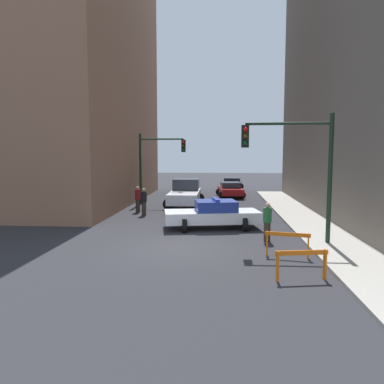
{
  "coord_description": "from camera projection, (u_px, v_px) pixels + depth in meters",
  "views": [
    {
      "loc": [
        1.54,
        -14.34,
        3.71
      ],
      "look_at": [
        -0.15,
        7.42,
        1.49
      ],
      "focal_mm": 35.0,
      "sensor_mm": 36.0,
      "label": 1
    }
  ],
  "objects": [
    {
      "name": "traffic_light_near",
      "position": [
        301.0,
        159.0,
        15.0
      ],
      "size": [
        3.64,
        0.35,
        5.2
      ],
      "color": "black",
      "rests_on": "sidewalk_right"
    },
    {
      "name": "white_truck",
      "position": [
        185.0,
        194.0,
        26.62
      ],
      "size": [
        2.67,
        5.42,
        1.9
      ],
      "rotation": [
        0.0,
        0.0,
        0.01
      ],
      "color": "silver",
      "rests_on": "ground_plane"
    },
    {
      "name": "building_corner_left",
      "position": [
        43.0,
        49.0,
        28.36
      ],
      "size": [
        14.0,
        20.0,
        23.26
      ],
      "color": "#93664C",
      "rests_on": "ground_plane"
    },
    {
      "name": "pedestrian_corner",
      "position": [
        138.0,
        199.0,
        23.86
      ],
      "size": [
        0.51,
        0.51,
        1.66
      ],
      "rotation": [
        0.0,
        0.0,
        0.73
      ],
      "color": "#382D23",
      "rests_on": "ground_plane"
    },
    {
      "name": "sidewalk_right",
      "position": [
        343.0,
        250.0,
        14.24
      ],
      "size": [
        2.4,
        44.0,
        0.12
      ],
      "color": "#B2ADA3",
      "rests_on": "ground_plane"
    },
    {
      "name": "ground_plane",
      "position": [
        181.0,
        249.0,
        14.72
      ],
      "size": [
        120.0,
        120.0,
        0.0
      ],
      "primitive_type": "plane",
      "color": "#2D2D33"
    },
    {
      "name": "pedestrian_sidewalk",
      "position": [
        267.0,
        221.0,
        15.87
      ],
      "size": [
        0.5,
        0.5,
        1.66
      ],
      "rotation": [
        0.0,
        0.0,
        0.63
      ],
      "color": "#382D23",
      "rests_on": "ground_plane"
    },
    {
      "name": "pedestrian_crossing",
      "position": [
        144.0,
        201.0,
        22.61
      ],
      "size": [
        0.49,
        0.49,
        1.66
      ],
      "rotation": [
        0.0,
        0.0,
        4.19
      ],
      "color": "#382D23",
      "rests_on": "ground_plane"
    },
    {
      "name": "traffic_light_far",
      "position": [
        155.0,
        158.0,
        27.42
      ],
      "size": [
        3.44,
        0.35,
        5.2
      ],
      "color": "black",
      "rests_on": "ground_plane"
    },
    {
      "name": "parked_car_near",
      "position": [
        230.0,
        189.0,
        32.28
      ],
      "size": [
        2.55,
        4.46,
        1.31
      ],
      "rotation": [
        0.0,
        0.0,
        0.1
      ],
      "color": "maroon",
      "rests_on": "ground_plane"
    },
    {
      "name": "barrier_mid",
      "position": [
        287.0,
        240.0,
        13.46
      ],
      "size": [
        1.58,
        0.46,
        0.9
      ],
      "rotation": [
        0.0,
        0.0,
        -0.21
      ],
      "color": "orange",
      "rests_on": "ground_plane"
    },
    {
      "name": "barrier_front",
      "position": [
        302.0,
        260.0,
        10.97
      ],
      "size": [
        1.58,
        0.42,
        0.9
      ],
      "rotation": [
        0.0,
        0.0,
        0.18
      ],
      "color": "orange",
      "rests_on": "ground_plane"
    },
    {
      "name": "parked_car_mid",
      "position": [
        232.0,
        184.0,
        38.28
      ],
      "size": [
        2.49,
        4.42,
        1.31
      ],
      "rotation": [
        0.0,
        0.0,
        -0.08
      ],
      "color": "black",
      "rests_on": "ground_plane"
    },
    {
      "name": "police_car",
      "position": [
        213.0,
        214.0,
        18.69
      ],
      "size": [
        4.95,
        2.88,
        1.52
      ],
      "rotation": [
        0.0,
        0.0,
        1.75
      ],
      "color": "white",
      "rests_on": "ground_plane"
    }
  ]
}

